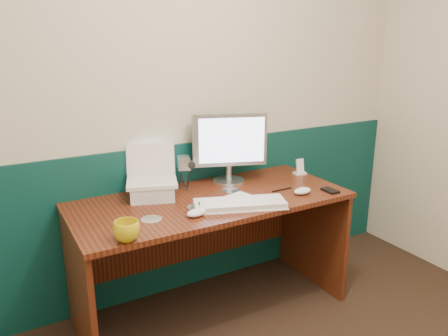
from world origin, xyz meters
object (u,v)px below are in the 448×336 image
monitor (229,147)px  laptop (151,165)px  mug (127,231)px  keyboard (240,204)px  desk (212,256)px  camcorder (184,172)px

monitor → laptop: bearing=-156.0°
mug → keyboard: bearing=8.8°
laptop → monitor: bearing=23.0°
laptop → mug: size_ratio=2.33×
monitor → keyboard: monitor is taller
desk → laptop: 0.67m
keyboard → camcorder: bearing=128.8°
monitor → mug: 0.98m
monitor → mug: (-0.83, -0.50, -0.18)m
desk → monitor: bearing=40.8°
camcorder → desk: bearing=-52.1°
keyboard → laptop: bearing=155.5°
mug → camcorder: 0.74m
camcorder → mug: bearing=-115.0°
desk → laptop: (-0.30, 0.16, 0.58)m
mug → camcorder: size_ratio=0.57×
keyboard → mug: size_ratio=4.10×
monitor → mug: bearing=-128.6°
camcorder → monitor: bearing=16.4°
laptop → camcorder: laptop is taller
keyboard → mug: (-0.67, -0.10, 0.03)m
desk → mug: size_ratio=13.18×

